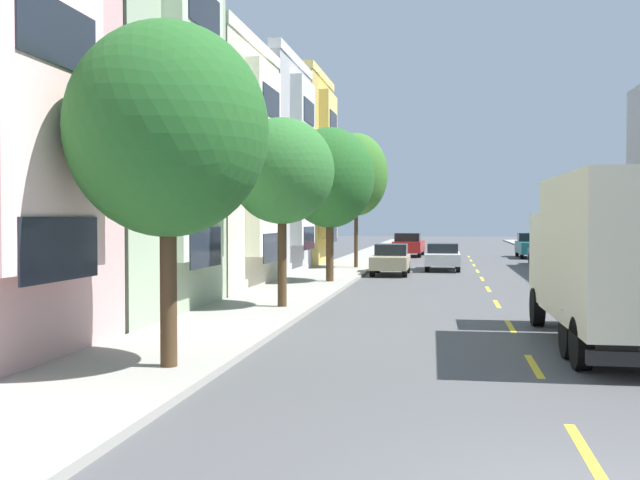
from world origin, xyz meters
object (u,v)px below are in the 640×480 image
at_px(street_tree_third, 330,178).
at_px(delivery_box_truck, 612,253).
at_px(street_tree_nearest, 168,130).
at_px(parked_pickup_red, 409,245).
at_px(parked_sedan_navy, 548,253).
at_px(parked_hatchback_champagne, 391,259).
at_px(parked_hatchback_charcoal, 610,274).
at_px(street_tree_second, 282,171).
at_px(moving_white_sedan, 443,256).
at_px(street_tree_farthest, 356,175).
at_px(parked_pickup_teal, 532,246).

bearing_deg(street_tree_third, delivery_box_truck, -59.34).
xyz_separation_m(street_tree_nearest, parked_pickup_red, (2.07, 41.47, -3.44)).
bearing_deg(parked_sedan_navy, parked_pickup_red, 133.88).
relative_size(parked_hatchback_champagne, parked_hatchback_charcoal, 1.00).
height_order(street_tree_second, moving_white_sedan, street_tree_second).
xyz_separation_m(street_tree_second, street_tree_farthest, (-0.00, 17.81, 0.99)).
xyz_separation_m(delivery_box_truck, moving_white_sedan, (-3.61, 23.34, -1.26)).
bearing_deg(parked_sedan_navy, street_tree_second, -114.48).
distance_m(delivery_box_truck, parked_sedan_navy, 28.64).
height_order(street_tree_second, delivery_box_truck, street_tree_second).
distance_m(parked_pickup_red, parked_sedan_navy, 12.49).
bearing_deg(street_tree_third, street_tree_farthest, 90.00).
height_order(parked_sedan_navy, moving_white_sedan, same).
height_order(street_tree_third, parked_pickup_teal, street_tree_third).
bearing_deg(street_tree_nearest, parked_pickup_teal, 75.34).
bearing_deg(moving_white_sedan, street_tree_third, -115.84).
relative_size(street_tree_nearest, parked_hatchback_charcoal, 1.50).
relative_size(street_tree_second, street_tree_farthest, 0.77).
bearing_deg(parked_pickup_red, parked_hatchback_charcoal, -71.72).
xyz_separation_m(delivery_box_truck, parked_pickup_red, (-6.14, 37.51, -1.18)).
distance_m(street_tree_third, delivery_box_truck, 16.27).
xyz_separation_m(street_tree_third, parked_hatchback_charcoal, (10.62, -2.22, -3.68)).
bearing_deg(moving_white_sedan, delivery_box_truck, -81.22).
height_order(delivery_box_truck, parked_sedan_navy, delivery_box_truck).
relative_size(street_tree_second, moving_white_sedan, 1.24).
bearing_deg(street_tree_farthest, parked_hatchback_champagne, -56.37).
bearing_deg(street_tree_third, parked_hatchback_charcoal, -11.83).
height_order(parked_hatchback_champagne, parked_hatchback_charcoal, same).
bearing_deg(parked_sedan_navy, moving_white_sedan, -139.91).
distance_m(delivery_box_truck, parked_hatchback_charcoal, 11.93).
bearing_deg(street_tree_second, delivery_box_truck, -31.03).
bearing_deg(parked_sedan_navy, street_tree_farthest, -151.79).
height_order(parked_pickup_red, parked_hatchback_champagne, parked_pickup_red).
height_order(parked_pickup_red, parked_hatchback_charcoal, parked_pickup_red).
xyz_separation_m(street_tree_nearest, moving_white_sedan, (4.60, 27.31, -3.51)).
relative_size(parked_pickup_teal, parked_pickup_red, 0.99).
xyz_separation_m(street_tree_nearest, parked_pickup_teal, (10.79, 41.24, -3.44)).
bearing_deg(parked_sedan_navy, parked_pickup_teal, 89.60).
bearing_deg(parked_pickup_red, moving_white_sedan, -79.85).
height_order(street_tree_nearest, street_tree_third, street_tree_third).
relative_size(delivery_box_truck, parked_hatchback_charcoal, 1.90).
distance_m(street_tree_third, parked_pickup_teal, 26.05).
bearing_deg(parked_hatchback_charcoal, parked_sedan_navy, 89.64).
height_order(street_tree_nearest, moving_white_sedan, street_tree_nearest).
distance_m(street_tree_second, parked_hatchback_champagne, 15.17).
bearing_deg(street_tree_farthest, parked_pickup_teal, 53.40).
relative_size(parked_pickup_teal, parked_hatchback_charcoal, 1.32).
relative_size(delivery_box_truck, moving_white_sedan, 1.70).
relative_size(street_tree_farthest, parked_hatchback_charcoal, 1.79).
xyz_separation_m(street_tree_farthest, parked_pickup_teal, (10.79, 14.53, -4.29)).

